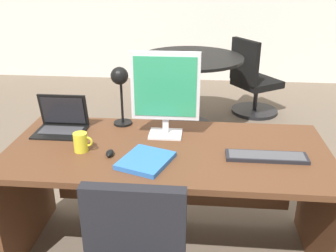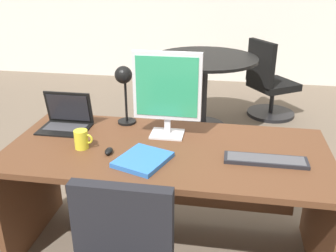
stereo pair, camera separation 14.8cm
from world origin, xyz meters
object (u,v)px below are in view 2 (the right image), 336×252
at_px(desk, 168,175).
at_px(coffee_mug, 82,139).
at_px(laptop, 67,117).
at_px(mouse, 109,151).
at_px(keyboard, 266,160).
at_px(monitor, 167,90).
at_px(meeting_chair_near, 269,87).
at_px(desk_lamp, 124,83).
at_px(book, 143,160).
at_px(meeting_table, 204,75).

relative_size(desk, coffee_mug, 16.77).
height_order(laptop, mouse, laptop).
bearing_deg(laptop, keyboard, -12.76).
relative_size(monitor, meeting_chair_near, 0.56).
relative_size(mouse, desk_lamp, 0.19).
xyz_separation_m(monitor, desk_lamp, (-0.30, 0.12, -0.01)).
relative_size(mouse, book, 0.22).
xyz_separation_m(mouse, book, (0.21, -0.06, -0.00)).
bearing_deg(mouse, laptop, 139.35).
bearing_deg(monitor, keyboard, -23.76).
distance_m(desk, meeting_chair_near, 2.58).
distance_m(book, meeting_table, 2.20).
height_order(desk, coffee_mug, coffee_mug).
distance_m(laptop, desk_lamp, 0.43).
height_order(monitor, meeting_table, monitor).
height_order(monitor, book, monitor).
xyz_separation_m(desk, meeting_chair_near, (0.79, 2.45, -0.17)).
bearing_deg(meeting_chair_near, desk_lamp, -116.95).
bearing_deg(laptop, book, -33.31).
distance_m(monitor, meeting_chair_near, 2.55).
relative_size(book, coffee_mug, 3.09).
xyz_separation_m(mouse, desk_lamp, (-0.02, 0.42, 0.27)).
xyz_separation_m(keyboard, meeting_chair_near, (0.25, 2.57, -0.38)).
distance_m(keyboard, meeting_chair_near, 2.61).
bearing_deg(keyboard, meeting_chair_near, 84.49).
bearing_deg(mouse, keyboard, 3.15).
height_order(desk_lamp, meeting_chair_near, desk_lamp).
distance_m(monitor, laptop, 0.69).
relative_size(desk, laptop, 5.98).
xyz_separation_m(keyboard, book, (-0.64, -0.11, 0.00)).
distance_m(desk, keyboard, 0.60).
bearing_deg(laptop, coffee_mug, -53.69).
bearing_deg(desk, meeting_table, 88.22).
bearing_deg(meeting_table, book, -94.15).
relative_size(coffee_mug, meeting_table, 0.10).
bearing_deg(meeting_chair_near, book, -108.39).
height_order(keyboard, meeting_chair_near, meeting_chair_near).
xyz_separation_m(monitor, laptop, (-0.66, 0.03, -0.22)).
distance_m(book, meeting_chair_near, 2.85).
xyz_separation_m(desk, meeting_table, (0.06, 1.95, 0.08)).
bearing_deg(laptop, meeting_table, 67.52).
relative_size(laptop, meeting_chair_near, 0.34).
height_order(laptop, coffee_mug, laptop).
xyz_separation_m(desk, laptop, (-0.68, 0.15, 0.27)).
bearing_deg(monitor, desk_lamp, 157.21).
xyz_separation_m(laptop, book, (0.59, -0.39, -0.06)).
bearing_deg(keyboard, coffee_mug, -179.72).
bearing_deg(laptop, meeting_chair_near, 57.22).
bearing_deg(desk_lamp, keyboard, -23.43).
bearing_deg(mouse, monitor, 47.17).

